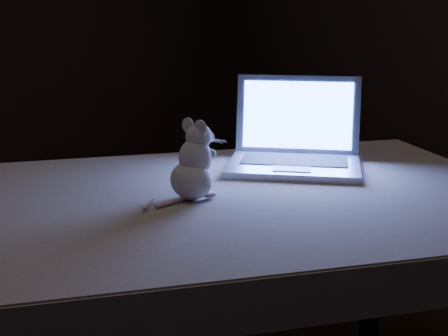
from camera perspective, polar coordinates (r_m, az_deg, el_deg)
table at (r=1.97m, az=0.84°, el=-14.02°), size 1.79×1.52×0.82m
tablecloth at (r=1.93m, az=2.00°, el=-3.13°), size 1.98×1.85×0.12m
laptop at (r=2.06m, az=6.25°, el=3.68°), size 0.55×0.55×0.28m
plush_mouse at (r=1.74m, az=-2.92°, el=0.68°), size 0.22×0.22×0.22m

